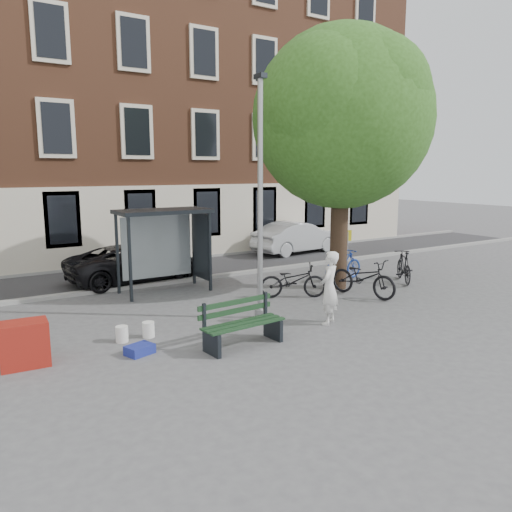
{
  "coord_description": "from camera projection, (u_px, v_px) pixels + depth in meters",
  "views": [
    {
      "loc": [
        -6.82,
        -10.56,
        3.81
      ],
      "look_at": [
        0.68,
        1.26,
        1.4
      ],
      "focal_mm": 35.0,
      "sensor_mm": 36.0,
      "label": 1
    }
  ],
  "objects": [
    {
      "name": "red_stand",
      "position": [
        24.0,
        344.0,
        9.77
      ],
      "size": [
        0.94,
        0.66,
        0.9
      ],
      "primitive_type": "cube",
      "rotation": [
        0.0,
        0.0,
        -0.06
      ],
      "color": "maroon",
      "rests_on": "ground"
    },
    {
      "name": "curb_far",
      "position": [
        142.0,
        263.0,
        20.52
      ],
      "size": [
        40.0,
        0.25,
        0.12
      ],
      "primitive_type": "cube",
      "color": "gray",
      "rests_on": "ground"
    },
    {
      "name": "road",
      "position": [
        160.0,
        272.0,
        18.86
      ],
      "size": [
        40.0,
        4.0,
        0.01
      ],
      "primitive_type": "cube",
      "color": "#28282B",
      "rests_on": "ground"
    },
    {
      "name": "car_silver",
      "position": [
        297.0,
        237.0,
        23.23
      ],
      "size": [
        4.59,
        2.03,
        1.46
      ],
      "primitive_type": "imported",
      "rotation": [
        0.0,
        0.0,
        1.68
      ],
      "color": "#B5B8BD",
      "rests_on": "ground"
    },
    {
      "name": "building_row",
      "position": [
        105.0,
        99.0,
        22.67
      ],
      "size": [
        30.0,
        8.0,
        14.0
      ],
      "primitive_type": "cube",
      "color": "brown",
      "rests_on": "ground"
    },
    {
      "name": "bike_b",
      "position": [
        343.0,
        265.0,
        17.48
      ],
      "size": [
        1.85,
        0.69,
        1.08
      ],
      "primitive_type": "imported",
      "rotation": [
        0.0,
        0.0,
        1.67
      ],
      "color": "navy",
      "rests_on": "ground"
    },
    {
      "name": "bike_a",
      "position": [
        293.0,
        281.0,
        15.05
      ],
      "size": [
        2.08,
        1.6,
        1.05
      ],
      "primitive_type": "imported",
      "rotation": [
        0.0,
        0.0,
        1.05
      ],
      "color": "black",
      "rests_on": "ground"
    },
    {
      "name": "tree_right",
      "position": [
        345.0,
        111.0,
        15.35
      ],
      "size": [
        5.76,
        5.6,
        8.2
      ],
      "color": "black",
      "rests_on": "ground"
    },
    {
      "name": "blue_crate",
      "position": [
        140.0,
        350.0,
        10.45
      ],
      "size": [
        0.65,
        0.55,
        0.2
      ],
      "primitive_type": "cube",
      "rotation": [
        0.0,
        0.0,
        0.32
      ],
      "color": "navy",
      "rests_on": "ground"
    },
    {
      "name": "painter",
      "position": [
        329.0,
        288.0,
        12.41
      ],
      "size": [
        0.8,
        0.73,
        1.84
      ],
      "primitive_type": "imported",
      "rotation": [
        0.0,
        0.0,
        3.71
      ],
      "color": "silver",
      "rests_on": "ground"
    },
    {
      "name": "bike_d",
      "position": [
        404.0,
        266.0,
        17.15
      ],
      "size": [
        1.47,
        1.78,
        1.09
      ],
      "primitive_type": "imported",
      "rotation": [
        0.0,
        0.0,
        2.53
      ],
      "color": "black",
      "rests_on": "ground"
    },
    {
      "name": "lamppost",
      "position": [
        260.0,
        212.0,
        12.56
      ],
      "size": [
        0.28,
        0.35,
        6.11
      ],
      "color": "#9EA0A3",
      "rests_on": "ground"
    },
    {
      "name": "ground",
      "position": [
        260.0,
        318.0,
        13.04
      ],
      "size": [
        90.0,
        90.0,
        0.0
      ],
      "primitive_type": "plane",
      "color": "#4C4C4F",
      "rests_on": "ground"
    },
    {
      "name": "car_dark",
      "position": [
        136.0,
        263.0,
        17.26
      ],
      "size": [
        4.83,
        2.54,
        1.3
      ],
      "primitive_type": "imported",
      "rotation": [
        0.0,
        0.0,
        1.66
      ],
      "color": "black",
      "rests_on": "ground"
    },
    {
      "name": "bench",
      "position": [
        242.0,
        326.0,
        10.9
      ],
      "size": [
        1.97,
        0.79,
        0.99
      ],
      "rotation": [
        0.0,
        0.0,
        0.09
      ],
      "color": "#1E2328",
      "rests_on": "ground"
    },
    {
      "name": "curb_near",
      "position": [
        182.0,
        281.0,
        17.19
      ],
      "size": [
        40.0,
        0.25,
        0.12
      ],
      "primitive_type": "cube",
      "color": "gray",
      "rests_on": "ground"
    },
    {
      "name": "bucket_a",
      "position": [
        148.0,
        330.0,
        11.52
      ],
      "size": [
        0.33,
        0.33,
        0.36
      ],
      "primitive_type": "cylinder",
      "rotation": [
        0.0,
        0.0,
        -0.21
      ],
      "color": "white",
      "rests_on": "ground"
    },
    {
      "name": "bus_shelter",
      "position": [
        174.0,
        231.0,
        15.81
      ],
      "size": [
        2.85,
        1.45,
        2.62
      ],
      "color": "#1E2328",
      "rests_on": "ground"
    },
    {
      "name": "bike_c",
      "position": [
        363.0,
        277.0,
        15.21
      ],
      "size": [
        1.28,
        2.35,
        1.17
      ],
      "primitive_type": "imported",
      "rotation": [
        0.0,
        0.0,
        0.24
      ],
      "color": "black",
      "rests_on": "ground"
    },
    {
      "name": "notice_sign",
      "position": [
        348.0,
        244.0,
        17.78
      ],
      "size": [
        0.29,
        0.08,
        1.71
      ],
      "rotation": [
        0.0,
        0.0,
        -0.18
      ],
      "color": "#9EA0A3",
      "rests_on": "ground"
    },
    {
      "name": "bucket_b",
      "position": [
        122.0,
        334.0,
        11.2
      ],
      "size": [
        0.37,
        0.37,
        0.36
      ],
      "primitive_type": "cylinder",
      "rotation": [
        0.0,
        0.0,
        -0.39
      ],
      "color": "white",
      "rests_on": "ground"
    }
  ]
}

